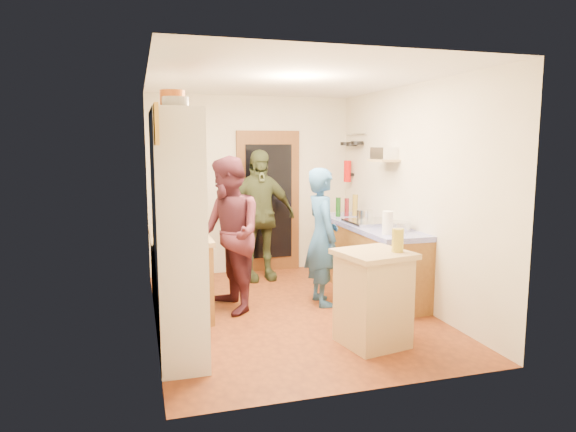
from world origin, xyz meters
name	(u,v)px	position (x,y,z in m)	size (l,w,h in m)	color
floor	(290,312)	(0.00, 0.00, -0.01)	(3.00, 4.00, 0.02)	brown
ceiling	(290,78)	(0.00, 0.00, 2.61)	(3.00, 4.00, 0.02)	silver
wall_back	(251,185)	(0.00, 2.01, 1.30)	(3.00, 0.02, 2.60)	beige
wall_front	(368,227)	(0.00, -2.01, 1.30)	(3.00, 0.02, 2.60)	beige
wall_left	(150,203)	(-1.51, 0.00, 1.30)	(0.02, 4.00, 2.60)	beige
wall_right	(411,195)	(1.51, 0.00, 1.30)	(0.02, 4.00, 2.60)	beige
door_frame	(268,202)	(0.25, 1.97, 1.05)	(0.95, 0.06, 2.10)	brown
door_glass	(269,202)	(0.25, 1.94, 1.05)	(0.70, 0.02, 1.70)	black
hutch_body	(177,234)	(-1.30, -0.80, 1.10)	(0.40, 1.20, 2.20)	silver
hutch_top_shelf	(174,113)	(-1.30, -0.80, 2.18)	(0.40, 1.14, 0.04)	silver
plate_stack	(176,103)	(-1.30, -1.05, 2.25)	(0.22, 0.22, 0.09)	white
orange_pot_a	(173,101)	(-1.30, -0.71, 2.29)	(0.22, 0.22, 0.18)	orange
orange_pot_b	(171,104)	(-1.30, -0.46, 2.27)	(0.17, 0.17, 0.15)	orange
left_counter_base	(180,273)	(-1.20, 0.45, 0.42)	(0.60, 1.40, 0.85)	brown
left_counter_top	(178,235)	(-1.20, 0.45, 0.88)	(0.64, 1.44, 0.05)	tan
toaster	(187,233)	(-1.15, -0.06, 0.99)	(0.23, 0.15, 0.17)	white
kettle	(175,228)	(-1.25, 0.28, 0.99)	(0.16, 0.16, 0.18)	white
orange_bowl	(184,227)	(-1.12, 0.62, 0.94)	(0.19, 0.19, 0.09)	orange
chopping_board	(176,224)	(-1.18, 1.00, 0.91)	(0.30, 0.22, 0.03)	tan
right_counter_base	(367,260)	(1.20, 0.50, 0.42)	(0.60, 2.20, 0.84)	brown
right_counter_top	(368,225)	(1.20, 0.50, 0.87)	(0.62, 2.22, 0.06)	#2124BC
hob	(370,222)	(1.20, 0.46, 0.92)	(0.55, 0.58, 0.04)	silver
pot_on_hob	(365,215)	(1.15, 0.50, 1.01)	(0.21, 0.21, 0.13)	silver
bottle_a	(338,207)	(1.05, 1.16, 1.03)	(0.07, 0.07, 0.27)	#143F14
bottle_b	(347,207)	(1.18, 1.17, 1.03)	(0.06, 0.06, 0.25)	#591419
bottle_c	(355,205)	(1.31, 1.17, 1.05)	(0.08, 0.08, 0.30)	olive
paper_towel	(388,223)	(1.05, -0.32, 1.03)	(0.12, 0.12, 0.26)	white
mixing_bowl	(399,226)	(1.30, -0.12, 0.95)	(0.27, 0.27, 0.10)	silver
island_base	(373,301)	(0.48, -1.15, 0.43)	(0.55, 0.55, 0.86)	tan
island_top	(374,254)	(0.48, -1.15, 0.89)	(0.62, 0.62, 0.05)	tan
cutting_board	(366,252)	(0.42, -1.11, 0.90)	(0.35, 0.28, 0.02)	white
oil_jar	(398,240)	(0.68, -1.24, 1.02)	(0.11, 0.11, 0.22)	#AD9E2D
pan_rail	(356,134)	(1.46, 1.52, 2.05)	(0.02, 0.02, 0.65)	silver
pan_hang_a	(357,143)	(1.40, 1.35, 1.92)	(0.18, 0.18, 0.05)	black
pan_hang_b	(351,144)	(1.40, 1.55, 1.90)	(0.16, 0.16, 0.05)	black
pan_hang_c	(346,144)	(1.40, 1.75, 1.91)	(0.17, 0.17, 0.05)	black
wall_shelf	(384,161)	(1.37, 0.45, 1.70)	(0.26, 0.42, 0.03)	tan
radio	(384,153)	(1.37, 0.45, 1.79)	(0.22, 0.30, 0.15)	silver
ext_bracket	(351,175)	(1.47, 1.70, 1.45)	(0.06, 0.10, 0.04)	black
fire_extinguisher	(347,171)	(1.41, 1.70, 1.50)	(0.11, 0.11, 0.32)	red
picture_frame	(156,124)	(-1.48, -1.55, 2.05)	(0.03, 0.25, 0.30)	gold
person_hob	(325,237)	(0.48, 0.16, 0.82)	(0.60, 0.39, 1.63)	#285690
person_left	(230,234)	(-0.64, 0.26, 0.89)	(0.87, 0.67, 1.78)	#471D28
person_back	(259,215)	(-0.01, 1.48, 0.92)	(1.07, 0.45, 1.83)	#363E23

